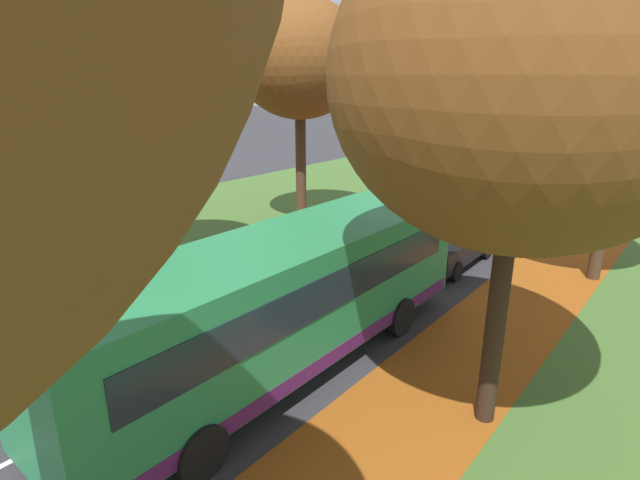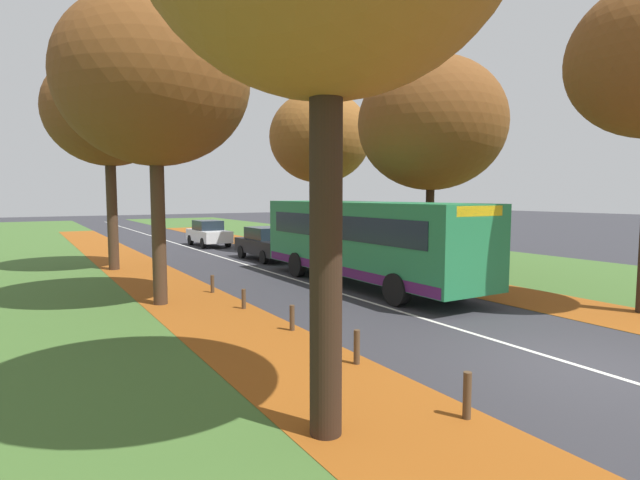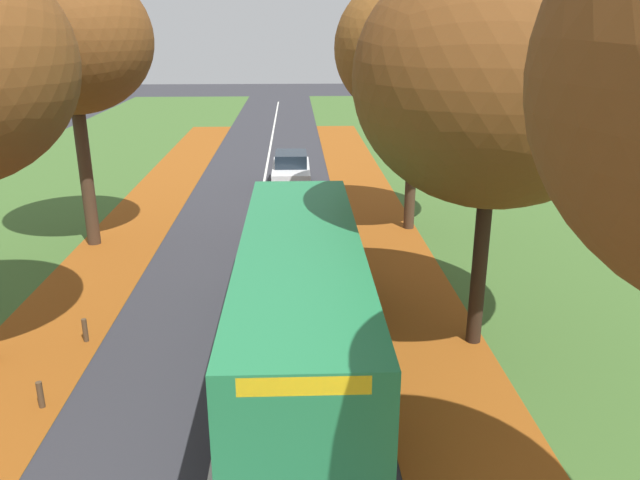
{
  "view_description": "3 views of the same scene",
  "coord_description": "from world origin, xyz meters",
  "px_view_note": "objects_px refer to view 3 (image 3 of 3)",
  "views": [
    {
      "loc": [
        8.3,
        2.14,
        6.13
      ],
      "look_at": [
        -0.65,
        13.08,
        1.48
      ],
      "focal_mm": 28.0,
      "sensor_mm": 36.0,
      "label": 1
    },
    {
      "loc": [
        -8.96,
        -5.17,
        3.22
      ],
      "look_at": [
        1.32,
        11.79,
        1.43
      ],
      "focal_mm": 28.0,
      "sensor_mm": 36.0,
      "label": 2
    },
    {
      "loc": [
        1.46,
        -2.99,
        7.19
      ],
      "look_at": [
        2.07,
        11.29,
        2.25
      ],
      "focal_mm": 35.0,
      "sensor_mm": 36.0,
      "label": 3
    }
  ],
  "objects_px": {
    "car_black_lead": "(298,222)",
    "bollard_sixth": "(85,330)",
    "tree_left_mid": "(69,40)",
    "bollard_fifth": "(40,395)",
    "car_white_following": "(291,170)",
    "tree_right_near": "(496,79)",
    "tree_right_mid": "(417,48)",
    "bus": "(301,298)"
  },
  "relations": [
    {
      "from": "tree_left_mid",
      "to": "car_black_lead",
      "type": "height_order",
      "value": "tree_left_mid"
    },
    {
      "from": "tree_right_near",
      "to": "bollard_fifth",
      "type": "xyz_separation_m",
      "value": [
        -9.3,
        -2.36,
        -5.84
      ]
    },
    {
      "from": "tree_right_mid",
      "to": "car_black_lead",
      "type": "height_order",
      "value": "tree_right_mid"
    },
    {
      "from": "bollard_fifth",
      "to": "car_white_following",
      "type": "bearing_deg",
      "value": 74.39
    },
    {
      "from": "tree_right_mid",
      "to": "car_black_lead",
      "type": "xyz_separation_m",
      "value": [
        -4.13,
        -1.65,
        -5.63
      ]
    },
    {
      "from": "tree_right_mid",
      "to": "bollard_sixth",
      "type": "bearing_deg",
      "value": -137.64
    },
    {
      "from": "tree_right_near",
      "to": "tree_right_mid",
      "type": "xyz_separation_m",
      "value": [
        0.01,
        8.84,
        0.31
      ]
    },
    {
      "from": "bollard_fifth",
      "to": "bus",
      "type": "bearing_deg",
      "value": 13.92
    },
    {
      "from": "tree_right_mid",
      "to": "tree_left_mid",
      "type": "bearing_deg",
      "value": -173.39
    },
    {
      "from": "tree_left_mid",
      "to": "bus",
      "type": "xyz_separation_m",
      "value": [
        7.08,
        -8.62,
        -5.04
      ]
    },
    {
      "from": "tree_right_near",
      "to": "car_black_lead",
      "type": "relative_size",
      "value": 2.1
    },
    {
      "from": "tree_left_mid",
      "to": "tree_right_mid",
      "type": "xyz_separation_m",
      "value": [
        11.22,
        1.3,
        -0.31
      ]
    },
    {
      "from": "tree_right_near",
      "to": "car_white_following",
      "type": "bearing_deg",
      "value": 106.0
    },
    {
      "from": "bus",
      "to": "car_white_following",
      "type": "distance_m",
      "value": 16.37
    },
    {
      "from": "tree_left_mid",
      "to": "tree_right_mid",
      "type": "relative_size",
      "value": 1.01
    },
    {
      "from": "bus",
      "to": "bollard_sixth",
      "type": "bearing_deg",
      "value": 164.33
    },
    {
      "from": "tree_right_near",
      "to": "bollard_sixth",
      "type": "height_order",
      "value": "tree_right_near"
    },
    {
      "from": "bus",
      "to": "car_black_lead",
      "type": "xyz_separation_m",
      "value": [
        0.01,
        8.27,
        -0.89
      ]
    },
    {
      "from": "car_black_lead",
      "to": "car_white_following",
      "type": "height_order",
      "value": "same"
    },
    {
      "from": "tree_left_mid",
      "to": "tree_right_mid",
      "type": "distance_m",
      "value": 11.3
    },
    {
      "from": "tree_left_mid",
      "to": "car_white_following",
      "type": "xyz_separation_m",
      "value": [
        6.83,
        7.72,
        -5.93
      ]
    },
    {
      "from": "tree_left_mid",
      "to": "bollard_fifth",
      "type": "distance_m",
      "value": 11.97
    },
    {
      "from": "tree_right_near",
      "to": "bollard_sixth",
      "type": "relative_size",
      "value": 14.94
    },
    {
      "from": "tree_left_mid",
      "to": "tree_right_near",
      "type": "bearing_deg",
      "value": -33.95
    },
    {
      "from": "tree_right_mid",
      "to": "bus",
      "type": "relative_size",
      "value": 0.87
    },
    {
      "from": "car_black_lead",
      "to": "tree_right_near",
      "type": "bearing_deg",
      "value": -60.22
    },
    {
      "from": "bus",
      "to": "car_white_following",
      "type": "relative_size",
      "value": 2.48
    },
    {
      "from": "tree_left_mid",
      "to": "car_white_following",
      "type": "height_order",
      "value": "tree_left_mid"
    },
    {
      "from": "tree_right_mid",
      "to": "bollard_fifth",
      "type": "xyz_separation_m",
      "value": [
        -9.31,
        -11.2,
        -6.15
      ]
    },
    {
      "from": "tree_left_mid",
      "to": "bollard_sixth",
      "type": "distance_m",
      "value": 9.84
    },
    {
      "from": "tree_right_mid",
      "to": "car_black_lead",
      "type": "distance_m",
      "value": 7.17
    },
    {
      "from": "bollard_fifth",
      "to": "car_black_lead",
      "type": "bearing_deg",
      "value": 61.52
    },
    {
      "from": "car_white_following",
      "to": "tree_right_mid",
      "type": "bearing_deg",
      "value": -55.65
    },
    {
      "from": "bollard_fifth",
      "to": "tree_right_near",
      "type": "bearing_deg",
      "value": 14.22
    },
    {
      "from": "bollard_fifth",
      "to": "bus",
      "type": "relative_size",
      "value": 0.06
    },
    {
      "from": "tree_right_near",
      "to": "bus",
      "type": "height_order",
      "value": "tree_right_near"
    },
    {
      "from": "tree_left_mid",
      "to": "bollard_fifth",
      "type": "bearing_deg",
      "value": -79.12
    },
    {
      "from": "tree_left_mid",
      "to": "tree_right_near",
      "type": "height_order",
      "value": "tree_left_mid"
    },
    {
      "from": "tree_left_mid",
      "to": "car_black_lead",
      "type": "relative_size",
      "value": 2.15
    },
    {
      "from": "bollard_sixth",
      "to": "car_black_lead",
      "type": "bearing_deg",
      "value": 52.92
    },
    {
      "from": "bollard_sixth",
      "to": "tree_right_near",
      "type": "bearing_deg",
      "value": -2.29
    },
    {
      "from": "car_black_lead",
      "to": "bollard_sixth",
      "type": "bearing_deg",
      "value": -127.08
    }
  ]
}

